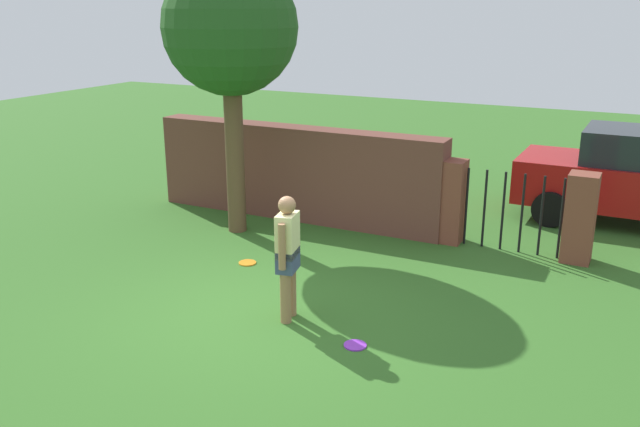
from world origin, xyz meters
TOP-DOWN VIEW (x-y plane):
  - ground_plane at (0.00, 0.00)m, footprint 40.00×40.00m
  - brick_wall at (-1.50, 3.74)m, footprint 5.64×0.50m
  - tree at (-2.08, 2.61)m, footprint 2.23×2.23m
  - person at (0.45, -0.04)m, footprint 0.29×0.53m
  - fence_gate at (2.44, 3.74)m, footprint 2.47×0.44m
  - car at (4.18, 6.19)m, footprint 4.21×1.95m
  - frisbee_orange at (-1.06, 1.34)m, footprint 0.27×0.27m
  - frisbee_purple at (1.51, -0.33)m, footprint 0.27×0.27m

SIDE VIEW (x-z plane):
  - ground_plane at x=0.00m, z-range 0.00..0.00m
  - frisbee_orange at x=-1.06m, z-range 0.00..0.02m
  - frisbee_purple at x=1.51m, z-range 0.00..0.02m
  - fence_gate at x=2.44m, z-range 0.00..1.40m
  - brick_wall at x=-1.50m, z-range 0.00..1.72m
  - car at x=4.18m, z-range 0.00..1.72m
  - person at x=0.45m, z-range 0.09..1.71m
  - tree at x=-2.08m, z-range 1.13..5.73m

